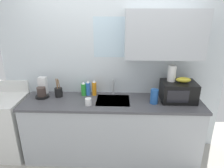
# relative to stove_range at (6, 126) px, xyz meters

# --- Properties ---
(kitchen_wall_assembly) EXTENTS (3.25, 0.42, 2.50)m
(kitchen_wall_assembly) POSITION_rel_stove_range_xyz_m (1.72, 0.30, 0.90)
(kitchen_wall_assembly) COLOR silver
(kitchen_wall_assembly) RESTS_ON ground
(counter_unit) EXTENTS (2.48, 0.63, 0.90)m
(counter_unit) POSITION_rel_stove_range_xyz_m (1.59, -0.00, 0.00)
(counter_unit) COLOR #B2B7BC
(counter_unit) RESTS_ON ground
(sink_faucet) EXTENTS (0.03, 0.03, 0.23)m
(sink_faucet) POSITION_rel_stove_range_xyz_m (1.60, 0.24, 0.56)
(sink_faucet) COLOR #B2B5BA
(sink_faucet) RESTS_ON counter_unit
(stove_range) EXTENTS (0.60, 0.60, 1.08)m
(stove_range) POSITION_rel_stove_range_xyz_m (0.00, 0.00, 0.00)
(stove_range) COLOR white
(stove_range) RESTS_ON ground
(microwave) EXTENTS (0.46, 0.35, 0.27)m
(microwave) POSITION_rel_stove_range_xyz_m (2.49, 0.04, 0.58)
(microwave) COLOR black
(microwave) RESTS_ON counter_unit
(banana_bunch) EXTENTS (0.20, 0.11, 0.07)m
(banana_bunch) POSITION_rel_stove_range_xyz_m (2.54, 0.05, 0.75)
(banana_bunch) COLOR gold
(banana_bunch) RESTS_ON microwave
(paper_towel_roll) EXTENTS (0.11, 0.11, 0.22)m
(paper_towel_roll) POSITION_rel_stove_range_xyz_m (2.39, 0.10, 0.82)
(paper_towel_roll) COLOR white
(paper_towel_roll) RESTS_ON microwave
(coffee_maker) EXTENTS (0.19, 0.21, 0.28)m
(coffee_maker) POSITION_rel_stove_range_xyz_m (0.58, 0.10, 0.55)
(coffee_maker) COLOR black
(coffee_maker) RESTS_ON counter_unit
(dish_soap_bottle_orange) EXTENTS (0.06, 0.06, 0.24)m
(dish_soap_bottle_orange) POSITION_rel_stove_range_xyz_m (1.32, 0.19, 0.55)
(dish_soap_bottle_orange) COLOR orange
(dish_soap_bottle_orange) RESTS_ON counter_unit
(dish_soap_bottle_blue) EXTENTS (0.07, 0.07, 0.23)m
(dish_soap_bottle_blue) POSITION_rel_stove_range_xyz_m (1.23, 0.19, 0.55)
(dish_soap_bottle_blue) COLOR blue
(dish_soap_bottle_blue) RESTS_ON counter_unit
(dish_soap_bottle_green) EXTENTS (0.07, 0.07, 0.21)m
(dish_soap_bottle_green) POSITION_rel_stove_range_xyz_m (1.16, 0.18, 0.54)
(dish_soap_bottle_green) COLOR green
(dish_soap_bottle_green) RESTS_ON counter_unit
(cereal_canister) EXTENTS (0.10, 0.10, 0.20)m
(cereal_canister) POSITION_rel_stove_range_xyz_m (2.15, -0.05, 0.54)
(cereal_canister) COLOR #2659A5
(cereal_canister) RESTS_ON counter_unit
(mug_white) EXTENTS (0.08, 0.08, 0.09)m
(mug_white) POSITION_rel_stove_range_xyz_m (1.28, -0.14, 0.49)
(mug_white) COLOR white
(mug_white) RESTS_ON counter_unit
(utensil_crock) EXTENTS (0.11, 0.11, 0.28)m
(utensil_crock) POSITION_rel_stove_range_xyz_m (0.81, 0.12, 0.51)
(utensil_crock) COLOR black
(utensil_crock) RESTS_ON counter_unit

